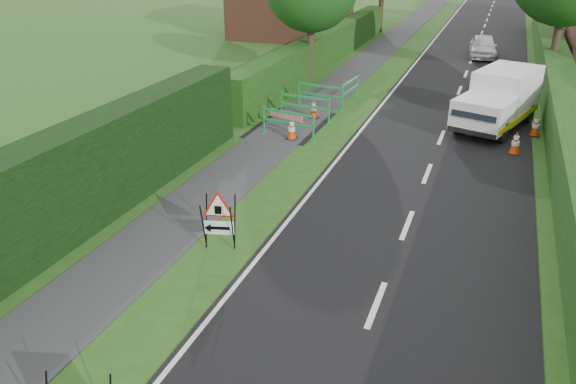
# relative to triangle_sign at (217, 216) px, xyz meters

# --- Properties ---
(ground) EXTENTS (120.00, 120.00, 0.00)m
(ground) POSITION_rel_triangle_sign_xyz_m (1.37, -1.85, -0.85)
(ground) COLOR #264E16
(ground) RESTS_ON ground
(road_surface) EXTENTS (6.00, 90.00, 0.02)m
(road_surface) POSITION_rel_triangle_sign_xyz_m (3.87, 33.15, -0.84)
(road_surface) COLOR black
(road_surface) RESTS_ON ground
(footpath) EXTENTS (2.00, 90.00, 0.02)m
(footpath) POSITION_rel_triangle_sign_xyz_m (-1.63, 33.15, -0.84)
(footpath) COLOR #2D2D30
(footpath) RESTS_ON ground
(hedge_west_near) EXTENTS (1.10, 18.00, 2.50)m
(hedge_west_near) POSITION_rel_triangle_sign_xyz_m (-3.63, -1.85, -0.85)
(hedge_west_near) COLOR black
(hedge_west_near) RESTS_ON ground
(hedge_west_far) EXTENTS (1.00, 24.00, 1.80)m
(hedge_west_far) POSITION_rel_triangle_sign_xyz_m (-3.63, 20.15, -0.85)
(hedge_west_far) COLOR #14380F
(hedge_west_far) RESTS_ON ground
(hedge_east) EXTENTS (1.20, 50.00, 1.50)m
(hedge_east) POSITION_rel_triangle_sign_xyz_m (7.87, 14.15, -0.85)
(hedge_east) COLOR #14380F
(hedge_east) RESTS_ON ground
(triangle_sign) EXTENTS (1.03, 1.03, 1.22)m
(triangle_sign) POSITION_rel_triangle_sign_xyz_m (0.00, 0.00, 0.00)
(triangle_sign) COLOR black
(triangle_sign) RESTS_ON ground
(works_van) EXTENTS (3.04, 4.84, 2.07)m
(works_van) POSITION_rel_triangle_sign_xyz_m (5.60, 11.64, 0.25)
(works_van) COLOR silver
(works_van) RESTS_ON ground
(traffic_cone_0) EXTENTS (0.38, 0.38, 0.79)m
(traffic_cone_0) POSITION_rel_triangle_sign_xyz_m (6.29, 8.88, -0.46)
(traffic_cone_0) COLOR black
(traffic_cone_0) RESTS_ON ground
(traffic_cone_1) EXTENTS (0.38, 0.38, 0.79)m
(traffic_cone_1) POSITION_rel_triangle_sign_xyz_m (6.95, 11.06, -0.46)
(traffic_cone_1) COLOR black
(traffic_cone_1) RESTS_ON ground
(traffic_cone_2) EXTENTS (0.38, 0.38, 0.79)m
(traffic_cone_2) POSITION_rel_triangle_sign_xyz_m (6.26, 14.33, -0.46)
(traffic_cone_2) COLOR black
(traffic_cone_2) RESTS_ON ground
(traffic_cone_3) EXTENTS (0.38, 0.38, 0.79)m
(traffic_cone_3) POSITION_rel_triangle_sign_xyz_m (-1.05, 7.66, -0.46)
(traffic_cone_3) COLOR black
(traffic_cone_3) RESTS_ON ground
(traffic_cone_4) EXTENTS (0.38, 0.38, 0.79)m
(traffic_cone_4) POSITION_rel_triangle_sign_xyz_m (-1.10, 10.27, -0.46)
(traffic_cone_4) COLOR black
(traffic_cone_4) RESTS_ON ground
(ped_barrier_0) EXTENTS (2.09, 0.66, 1.00)m
(ped_barrier_0) POSITION_rel_triangle_sign_xyz_m (-1.21, 7.74, -0.22)
(ped_barrier_0) COLOR #18883A
(ped_barrier_0) RESTS_ON ground
(ped_barrier_1) EXTENTS (2.08, 0.53, 1.00)m
(ped_barrier_1) POSITION_rel_triangle_sign_xyz_m (-1.34, 9.89, -0.22)
(ped_barrier_1) COLOR #18883A
(ped_barrier_1) RESTS_ON ground
(ped_barrier_2) EXTENTS (2.09, 0.66, 1.00)m
(ped_barrier_2) POSITION_rel_triangle_sign_xyz_m (-1.29, 11.71, -0.22)
(ped_barrier_2) COLOR #18883A
(ped_barrier_2) RESTS_ON ground
(ped_barrier_3) EXTENTS (0.53, 2.08, 1.00)m
(ped_barrier_3) POSITION_rel_triangle_sign_xyz_m (-0.36, 12.95, -0.22)
(ped_barrier_3) COLOR #18883A
(ped_barrier_3) RESTS_ON ground
(redwhite_plank) EXTENTS (1.45, 0.47, 0.25)m
(redwhite_plank) POSITION_rel_triangle_sign_xyz_m (-1.71, 8.83, -0.85)
(redwhite_plank) COLOR red
(redwhite_plank) RESTS_ON ground
(hatchback_car) EXTENTS (1.76, 3.76, 1.24)m
(hatchback_car) POSITION_rel_triangle_sign_xyz_m (4.36, 25.05, -0.23)
(hatchback_car) COLOR silver
(hatchback_car) RESTS_ON ground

